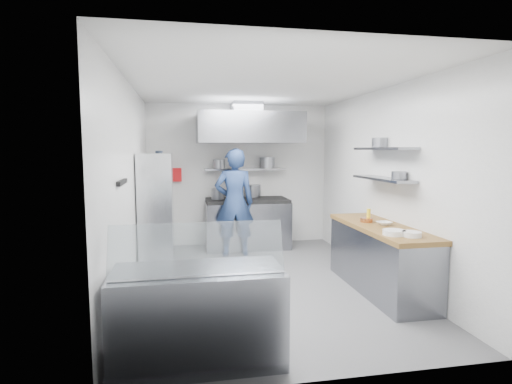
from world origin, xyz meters
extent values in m
plane|color=#4F4F51|center=(0.00, 0.00, 0.00)|extent=(5.00, 5.00, 0.00)
plane|color=silver|center=(0.00, 0.00, 2.80)|extent=(5.00, 5.00, 0.00)
cube|color=white|center=(0.00, 2.50, 1.40)|extent=(3.60, 2.80, 0.02)
cube|color=white|center=(0.00, -2.50, 1.40)|extent=(3.60, 2.80, 0.02)
cube|color=white|center=(-1.80, 0.00, 1.40)|extent=(2.80, 5.00, 0.02)
cube|color=white|center=(1.80, 0.00, 1.40)|extent=(2.80, 5.00, 0.02)
cube|color=gray|center=(0.10, 2.10, 0.45)|extent=(1.60, 0.80, 0.90)
cube|color=black|center=(0.10, 2.10, 0.93)|extent=(1.57, 0.78, 0.06)
cylinder|color=slate|center=(-0.46, 2.16, 1.06)|extent=(0.25, 0.25, 0.20)
cylinder|color=slate|center=(0.26, 2.42, 1.08)|extent=(0.33, 0.33, 0.24)
cube|color=gray|center=(0.10, 2.34, 1.52)|extent=(1.60, 0.30, 0.04)
cylinder|color=slate|center=(-0.43, 2.21, 1.63)|extent=(0.23, 0.23, 0.18)
cylinder|color=slate|center=(0.50, 2.13, 1.65)|extent=(0.29, 0.29, 0.22)
cube|color=gray|center=(0.10, 1.93, 2.30)|extent=(1.90, 1.15, 0.55)
cube|color=slate|center=(0.10, 2.15, 2.68)|extent=(0.55, 0.55, 0.24)
cube|color=red|center=(-1.25, 2.44, 1.42)|extent=(0.22, 0.10, 0.26)
imported|color=navy|center=(-0.22, 1.55, 0.96)|extent=(0.71, 0.47, 1.93)
cube|color=silver|center=(-1.53, 0.87, 0.93)|extent=(0.50, 0.90, 1.85)
cube|color=white|center=(-1.53, 0.99, 0.80)|extent=(0.18, 0.22, 0.20)
cube|color=yellow|center=(-1.53, 1.35, 1.30)|extent=(0.15, 0.19, 0.17)
cylinder|color=black|center=(-1.48, 1.05, 1.80)|extent=(0.12, 0.12, 0.18)
cube|color=black|center=(-1.78, -0.90, 1.55)|extent=(0.04, 0.55, 0.05)
cube|color=gray|center=(1.48, -0.60, 0.42)|extent=(0.62, 2.00, 0.84)
cube|color=brown|center=(1.48, -0.60, 0.87)|extent=(0.65, 2.04, 0.06)
cylinder|color=white|center=(1.34, -1.20, 0.93)|extent=(0.27, 0.27, 0.06)
cylinder|color=white|center=(1.49, -1.32, 0.93)|extent=(0.22, 0.22, 0.06)
cylinder|color=#B96634|center=(1.39, -0.35, 0.93)|extent=(0.17, 0.17, 0.06)
cylinder|color=yellow|center=(1.44, -0.31, 0.99)|extent=(0.05, 0.05, 0.18)
imported|color=white|center=(1.53, -0.60, 0.92)|extent=(0.21, 0.21, 0.05)
cube|color=gray|center=(1.64, -0.30, 1.50)|extent=(0.30, 1.30, 0.04)
cube|color=gray|center=(1.64, -0.30, 1.92)|extent=(0.30, 1.30, 0.04)
cylinder|color=slate|center=(1.70, -0.64, 1.57)|extent=(0.19, 0.19, 0.10)
cylinder|color=slate|center=(1.73, -0.03, 2.01)|extent=(0.24, 0.24, 0.14)
cube|color=gray|center=(-1.00, -2.00, 0.42)|extent=(1.50, 0.70, 0.85)
cube|color=silver|center=(-1.00, -2.12, 1.07)|extent=(1.47, 0.19, 0.42)
camera|label=1|loc=(-1.11, -5.47, 1.91)|focal=28.00mm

